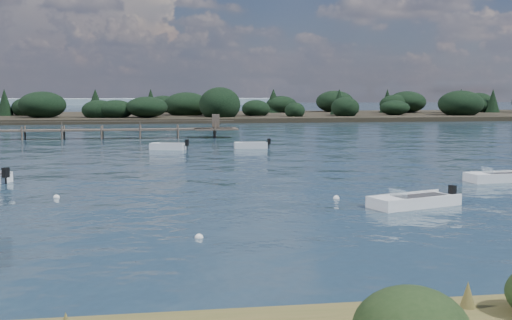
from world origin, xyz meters
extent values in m
plane|color=#162633|center=(0.00, 60.00, 0.00)|extent=(400.00, 400.00, 0.00)
cube|color=silver|center=(-1.83, 33.18, 0.11)|extent=(3.41, 2.15, 0.74)
cube|color=silver|center=(-2.99, 33.53, 0.54)|extent=(1.07, 1.32, 0.15)
cube|color=#272729|center=(-1.59, 33.10, 0.46)|extent=(2.36, 1.61, 0.13)
cube|color=silver|center=(-2.00, 32.63, 0.54)|extent=(3.08, 1.06, 0.15)
cube|color=silver|center=(-1.66, 33.72, 0.54)|extent=(3.08, 1.06, 0.15)
cube|color=black|center=(-0.09, 32.64, 0.67)|extent=(0.39, 0.43, 0.58)
cylinder|color=black|center=(-0.09, 32.64, 0.16)|extent=(0.13, 0.13, 0.58)
cube|color=silver|center=(9.07, 1.98, 0.09)|extent=(4.72, 2.99, 0.64)
cube|color=silver|center=(7.48, 1.44, 0.47)|extent=(1.48, 1.75, 0.13)
cube|color=#272729|center=(9.40, 2.09, 0.40)|extent=(3.27, 2.22, 0.11)
cube|color=silver|center=(9.32, 1.25, 0.47)|extent=(4.22, 1.53, 0.13)
cube|color=silver|center=(8.82, 2.71, 0.47)|extent=(4.22, 1.53, 0.13)
cube|color=black|center=(11.35, 2.75, 0.58)|extent=(0.34, 0.38, 0.51)
cylinder|color=black|center=(11.35, 2.75, 0.14)|extent=(0.12, 0.12, 0.51)
cube|color=silver|center=(8.15, 1.67, 0.69)|extent=(0.52, 1.18, 0.39)
cube|color=black|center=(-11.60, 12.61, 0.66)|extent=(0.43, 0.46, 0.58)
cylinder|color=black|center=(-11.60, 12.61, 0.16)|extent=(0.14, 0.14, 0.58)
cube|color=silver|center=(5.94, 33.38, 0.10)|extent=(3.08, 1.29, 0.71)
cube|color=silver|center=(4.78, 33.41, 0.52)|extent=(0.76, 1.12, 0.14)
cube|color=#272729|center=(6.18, 33.38, 0.44)|extent=(2.10, 1.03, 0.12)
cube|color=silver|center=(5.92, 32.83, 0.52)|extent=(3.05, 0.20, 0.14)
cube|color=silver|center=(5.95, 33.93, 0.52)|extent=(3.05, 0.20, 0.14)
cube|color=black|center=(7.68, 33.34, 0.64)|extent=(0.29, 0.35, 0.56)
cylinder|color=black|center=(7.68, 33.34, 0.15)|extent=(0.10, 0.10, 0.56)
cube|color=silver|center=(17.54, 9.14, 0.09)|extent=(4.27, 1.93, 0.65)
cube|color=silver|center=(15.97, 9.00, 0.47)|extent=(1.12, 1.49, 0.13)
cube|color=#272729|center=(17.87, 9.17, 0.40)|extent=(2.92, 1.50, 0.11)
cube|color=silver|center=(17.60, 8.42, 0.47)|extent=(4.15, 0.48, 0.13)
cube|color=silver|center=(17.47, 9.87, 0.47)|extent=(4.15, 0.48, 0.13)
cube|color=silver|center=(16.63, 9.06, 0.69)|extent=(0.24, 1.14, 0.39)
sphere|color=silver|center=(-1.38, -3.01, 0.00)|extent=(0.32, 0.32, 0.32)
sphere|color=silver|center=(6.05, 4.63, 0.00)|extent=(0.32, 0.32, 0.32)
sphere|color=silver|center=(-7.95, 7.11, 0.00)|extent=(0.32, 0.32, 0.32)
sphere|color=silver|center=(17.58, 12.77, 0.00)|extent=(0.32, 0.32, 0.32)
cube|color=brown|center=(4.00, 48.00, 1.00)|extent=(5.00, 3.20, 0.18)
cube|color=brown|center=(4.00, 48.00, 1.90)|extent=(0.80, 0.80, 1.60)
cylinder|color=brown|center=(-17.47, 47.15, 0.40)|extent=(0.20, 0.20, 2.20)
cylinder|color=brown|center=(-17.47, 48.85, 0.40)|extent=(0.20, 0.20, 2.20)
cylinder|color=brown|center=(-13.20, 47.15, 0.40)|extent=(0.20, 0.20, 2.20)
cylinder|color=brown|center=(-13.20, 48.85, 0.40)|extent=(0.20, 0.20, 2.20)
cylinder|color=brown|center=(-8.93, 47.15, 0.40)|extent=(0.20, 0.20, 2.20)
cylinder|color=brown|center=(-8.93, 48.85, 0.40)|extent=(0.20, 0.20, 2.20)
cylinder|color=brown|center=(-4.67, 47.15, 0.40)|extent=(0.20, 0.20, 2.20)
cylinder|color=brown|center=(-4.67, 48.85, 0.40)|extent=(0.20, 0.20, 2.20)
cylinder|color=brown|center=(-0.40, 47.15, 0.40)|extent=(0.20, 0.20, 2.20)
cylinder|color=brown|center=(-0.40, 48.85, 0.40)|extent=(0.20, 0.20, 2.20)
cylinder|color=brown|center=(3.87, 47.15, 0.40)|extent=(0.20, 0.20, 2.20)
cylinder|color=brown|center=(3.87, 48.85, 0.40)|extent=(0.20, 0.20, 2.20)
cube|color=black|center=(25.00, 100.00, 0.00)|extent=(190.00, 40.00, 1.60)
ellipsoid|color=black|center=(25.00, 100.00, 2.80)|extent=(180.50, 36.00, 4.40)
camera|label=1|loc=(-2.89, -26.28, 5.41)|focal=45.00mm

